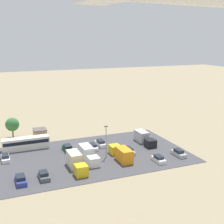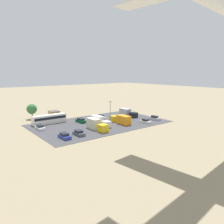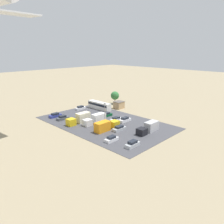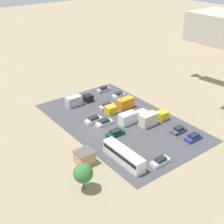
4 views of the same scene
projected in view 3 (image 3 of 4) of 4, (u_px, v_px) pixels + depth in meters
name	position (u px, v px, depth m)	size (l,w,h in m)	color
ground_plane	(121.00, 118.00, 81.54)	(400.00, 400.00, 0.00)	gray
parking_lot_surface	(105.00, 123.00, 76.02)	(46.09, 28.19, 0.08)	#424247
shed_building	(119.00, 105.00, 94.12)	(3.62, 3.99, 3.05)	tan
bus	(99.00, 105.00, 92.47)	(11.75, 2.62, 3.13)	silver
parked_car_0	(80.00, 108.00, 92.43)	(1.82, 4.64, 1.49)	silver
parked_car_1	(106.00, 115.00, 82.69)	(1.95, 4.77, 1.57)	#0C4723
parked_car_2	(111.00, 139.00, 60.60)	(1.80, 4.08, 1.49)	silver
parked_car_3	(63.00, 118.00, 79.07)	(1.94, 4.28, 1.54)	#4C5156
parked_car_4	(116.00, 119.00, 77.86)	(1.92, 4.70, 1.42)	silver
parked_car_5	(55.00, 115.00, 81.99)	(1.96, 4.59, 1.58)	navy
parked_car_6	(125.00, 120.00, 76.93)	(1.78, 4.71, 1.60)	silver
parked_car_7	(133.00, 144.00, 57.22)	(1.76, 4.43, 1.62)	#ADB2B7
parked_car_8	(119.00, 128.00, 68.62)	(1.86, 4.75, 1.51)	#ADB2B7
parked_truck_0	(149.00, 128.00, 67.23)	(2.51, 8.68, 2.94)	black
parked_truck_1	(106.00, 126.00, 68.60)	(2.53, 9.26, 3.06)	gold
parked_truck_2	(96.00, 119.00, 75.20)	(2.45, 8.90, 3.04)	silver
parked_truck_3	(80.00, 119.00, 75.30)	(2.53, 8.91, 3.34)	gold
tree_near_shed	(115.00, 96.00, 101.33)	(3.89, 3.89, 5.84)	brown
light_pole_lot_centre	(105.00, 114.00, 71.38)	(0.90, 0.28, 7.79)	gray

